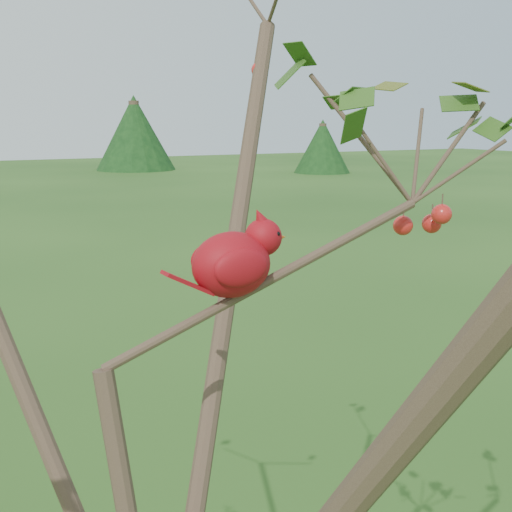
{
  "coord_description": "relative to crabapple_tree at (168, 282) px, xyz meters",
  "views": [
    {
      "loc": [
        -0.28,
        -0.91,
        2.36
      ],
      "look_at": [
        0.23,
        0.08,
        2.12
      ],
      "focal_mm": 45.0,
      "sensor_mm": 36.0,
      "label": 1
    }
  ],
  "objects": [
    {
      "name": "crabapple_tree",
      "position": [
        0.0,
        0.0,
        0.0
      ],
      "size": [
        2.35,
        2.05,
        2.95
      ],
      "color": "#3D2B21",
      "rests_on": "ground"
    },
    {
      "name": "cardinal",
      "position": [
        0.16,
        0.11,
        -0.0
      ],
      "size": [
        0.24,
        0.13,
        0.17
      ],
      "rotation": [
        0.0,
        0.0,
        0.07
      ],
      "color": "#A00D1A",
      "rests_on": "ground"
    }
  ]
}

